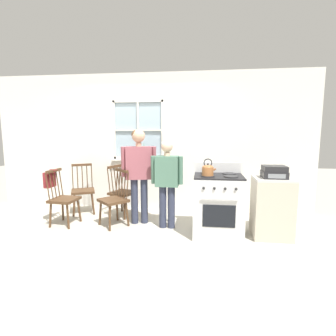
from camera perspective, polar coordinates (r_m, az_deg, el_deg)
ground_plane at (r=4.22m, az=-7.94°, el=-14.03°), size 16.00×16.00×0.00m
wall_back at (r=5.27m, az=-4.06°, el=5.39°), size 6.40×0.16×2.70m
chair_by_window at (r=4.78m, az=-21.84°, el=-6.37°), size 0.43×0.45×0.95m
chair_near_wall at (r=5.00m, az=-10.03°, el=-5.30°), size 0.52×0.53×0.95m
chair_center_cluster at (r=5.34m, az=-18.03°, el=-4.72°), size 0.55×0.54×0.95m
chair_near_stove at (r=4.50m, az=-11.58°, el=-6.84°), size 0.58×0.58×0.95m
person_elderly_left at (r=4.43m, az=-6.36°, el=0.41°), size 0.59×0.30×1.61m
person_teen_center at (r=4.22m, az=-0.22°, el=-1.91°), size 0.52×0.22×1.43m
stove at (r=4.09m, az=10.78°, el=-7.79°), size 0.73×0.68×1.08m
kettle at (r=3.84m, az=8.66°, el=-0.36°), size 0.21×0.17×0.25m
potted_plant at (r=5.22m, az=-5.32°, el=2.96°), size 0.11×0.11×0.34m
handbag at (r=4.85m, az=-24.35°, el=-2.24°), size 0.20×0.23×0.31m
side_counter at (r=4.24m, az=21.67°, el=-7.98°), size 0.55×0.50×0.90m
stereo at (r=4.11m, az=22.12°, el=-0.82°), size 0.34×0.29×0.18m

